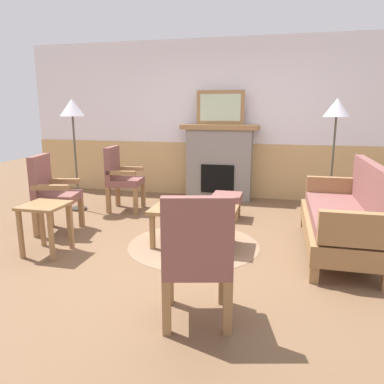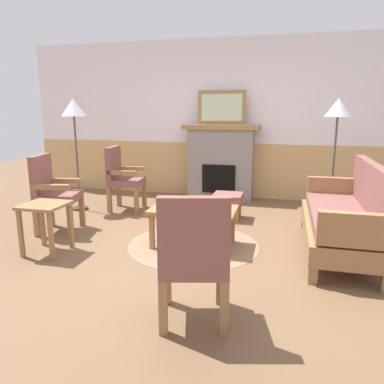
{
  "view_description": "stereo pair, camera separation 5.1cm",
  "coord_description": "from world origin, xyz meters",
  "px_view_note": "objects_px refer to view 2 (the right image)",
  "views": [
    {
      "loc": [
        1.03,
        -3.87,
        1.53
      ],
      "look_at": [
        0.0,
        0.35,
        0.55
      ],
      "focal_mm": 34.36,
      "sensor_mm": 36.0,
      "label": 1
    },
    {
      "loc": [
        1.08,
        -3.86,
        1.53
      ],
      "look_at": [
        0.0,
        0.35,
        0.55
      ],
      "focal_mm": 34.36,
      "sensor_mm": 36.0,
      "label": 2
    }
  ],
  "objects_px": {
    "framed_picture": "(222,107)",
    "book_on_table": "(184,206)",
    "coffee_table": "(193,213)",
    "footstool": "(228,199)",
    "armchair_by_window_left": "(122,176)",
    "armchair_front_left": "(194,254)",
    "fireplace": "(221,161)",
    "floor_lamp_by_couch": "(338,115)",
    "side_table": "(45,214)",
    "floor_lamp_by_chairs": "(74,115)",
    "armchair_near_fireplace": "(52,190)",
    "couch": "(344,217)"
  },
  "relations": [
    {
      "from": "armchair_front_left",
      "to": "fireplace",
      "type": "bearing_deg",
      "value": 97.21
    },
    {
      "from": "couch",
      "to": "coffee_table",
      "type": "height_order",
      "value": "couch"
    },
    {
      "from": "footstool",
      "to": "floor_lamp_by_chairs",
      "type": "distance_m",
      "value": 2.59
    },
    {
      "from": "book_on_table",
      "to": "armchair_front_left",
      "type": "relative_size",
      "value": 0.17
    },
    {
      "from": "framed_picture",
      "to": "book_on_table",
      "type": "bearing_deg",
      "value": -90.34
    },
    {
      "from": "armchair_by_window_left",
      "to": "armchair_front_left",
      "type": "height_order",
      "value": "same"
    },
    {
      "from": "footstool",
      "to": "floor_lamp_by_couch",
      "type": "height_order",
      "value": "floor_lamp_by_couch"
    },
    {
      "from": "coffee_table",
      "to": "footstool",
      "type": "xyz_separation_m",
      "value": [
        0.21,
        1.16,
        -0.1
      ]
    },
    {
      "from": "fireplace",
      "to": "floor_lamp_by_couch",
      "type": "xyz_separation_m",
      "value": [
        1.74,
        -0.75,
        0.8
      ]
    },
    {
      "from": "armchair_by_window_left",
      "to": "floor_lamp_by_couch",
      "type": "distance_m",
      "value": 3.22
    },
    {
      "from": "floor_lamp_by_couch",
      "to": "floor_lamp_by_chairs",
      "type": "height_order",
      "value": "same"
    },
    {
      "from": "framed_picture",
      "to": "armchair_by_window_left",
      "type": "xyz_separation_m",
      "value": [
        -1.33,
        -1.11,
        -1.02
      ]
    },
    {
      "from": "footstool",
      "to": "side_table",
      "type": "relative_size",
      "value": 0.73
    },
    {
      "from": "side_table",
      "to": "armchair_near_fireplace",
      "type": "bearing_deg",
      "value": 118.51
    },
    {
      "from": "book_on_table",
      "to": "floor_lamp_by_couch",
      "type": "distance_m",
      "value": 2.56
    },
    {
      "from": "couch",
      "to": "armchair_near_fireplace",
      "type": "height_order",
      "value": "same"
    },
    {
      "from": "armchair_by_window_left",
      "to": "armchair_front_left",
      "type": "xyz_separation_m",
      "value": [
        1.82,
        -2.74,
        0.0
      ]
    },
    {
      "from": "armchair_by_window_left",
      "to": "armchair_near_fireplace",
      "type": "bearing_deg",
      "value": -109.38
    },
    {
      "from": "floor_lamp_by_couch",
      "to": "armchair_by_window_left",
      "type": "bearing_deg",
      "value": -173.35
    },
    {
      "from": "coffee_table",
      "to": "armchair_front_left",
      "type": "xyz_separation_m",
      "value": [
        0.39,
        -1.53,
        0.15
      ]
    },
    {
      "from": "framed_picture",
      "to": "armchair_front_left",
      "type": "xyz_separation_m",
      "value": [
        0.49,
        -3.86,
        -1.02
      ]
    },
    {
      "from": "framed_picture",
      "to": "armchair_by_window_left",
      "type": "relative_size",
      "value": 0.82
    },
    {
      "from": "armchair_by_window_left",
      "to": "fireplace",
      "type": "bearing_deg",
      "value": 39.81
    },
    {
      "from": "framed_picture",
      "to": "floor_lamp_by_couch",
      "type": "height_order",
      "value": "framed_picture"
    },
    {
      "from": "fireplace",
      "to": "armchair_by_window_left",
      "type": "xyz_separation_m",
      "value": [
        -1.33,
        -1.11,
        -0.11
      ]
    },
    {
      "from": "couch",
      "to": "coffee_table",
      "type": "xyz_separation_m",
      "value": [
        -1.62,
        -0.19,
        -0.01
      ]
    },
    {
      "from": "fireplace",
      "to": "armchair_near_fireplace",
      "type": "bearing_deg",
      "value": -127.47
    },
    {
      "from": "coffee_table",
      "to": "side_table",
      "type": "xyz_separation_m",
      "value": [
        -1.48,
        -0.61,
        0.05
      ]
    },
    {
      "from": "fireplace",
      "to": "armchair_front_left",
      "type": "height_order",
      "value": "fireplace"
    },
    {
      "from": "book_on_table",
      "to": "armchair_by_window_left",
      "type": "height_order",
      "value": "armchair_by_window_left"
    },
    {
      "from": "fireplace",
      "to": "couch",
      "type": "distance_m",
      "value": 2.76
    },
    {
      "from": "coffee_table",
      "to": "armchair_near_fireplace",
      "type": "height_order",
      "value": "armchair_near_fireplace"
    },
    {
      "from": "book_on_table",
      "to": "armchair_by_window_left",
      "type": "bearing_deg",
      "value": 137.36
    },
    {
      "from": "couch",
      "to": "footstool",
      "type": "relative_size",
      "value": 4.5
    },
    {
      "from": "framed_picture",
      "to": "book_on_table",
      "type": "height_order",
      "value": "framed_picture"
    },
    {
      "from": "framed_picture",
      "to": "armchair_near_fireplace",
      "type": "distance_m",
      "value": 3.04
    },
    {
      "from": "book_on_table",
      "to": "armchair_by_window_left",
      "type": "distance_m",
      "value": 1.8
    },
    {
      "from": "fireplace",
      "to": "footstool",
      "type": "distance_m",
      "value": 1.27
    },
    {
      "from": "book_on_table",
      "to": "floor_lamp_by_chairs",
      "type": "distance_m",
      "value": 2.47
    },
    {
      "from": "fireplace",
      "to": "floor_lamp_by_couch",
      "type": "bearing_deg",
      "value": -23.45
    },
    {
      "from": "side_table",
      "to": "floor_lamp_by_chairs",
      "type": "distance_m",
      "value": 2.06
    },
    {
      "from": "coffee_table",
      "to": "floor_lamp_by_couch",
      "type": "xyz_separation_m",
      "value": [
        1.64,
        1.57,
        1.06
      ]
    },
    {
      "from": "couch",
      "to": "side_table",
      "type": "height_order",
      "value": "couch"
    },
    {
      "from": "couch",
      "to": "floor_lamp_by_chairs",
      "type": "distance_m",
      "value": 3.97
    },
    {
      "from": "coffee_table",
      "to": "book_on_table",
      "type": "bearing_deg",
      "value": 179.77
    },
    {
      "from": "armchair_near_fireplace",
      "to": "armchair_front_left",
      "type": "xyz_separation_m",
      "value": [
        2.23,
        -1.58,
        0.0
      ]
    },
    {
      "from": "couch",
      "to": "floor_lamp_by_chairs",
      "type": "xyz_separation_m",
      "value": [
        -3.72,
        0.89,
        1.05
      ]
    },
    {
      "from": "book_on_table",
      "to": "armchair_by_window_left",
      "type": "relative_size",
      "value": 0.17
    },
    {
      "from": "armchair_near_fireplace",
      "to": "armchair_front_left",
      "type": "distance_m",
      "value": 2.73
    },
    {
      "from": "fireplace",
      "to": "coffee_table",
      "type": "relative_size",
      "value": 1.35
    }
  ]
}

